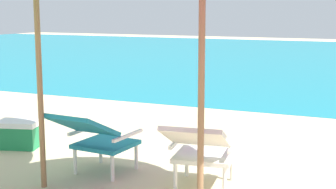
{
  "coord_description": "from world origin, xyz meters",
  "views": [
    {
      "loc": [
        2.03,
        -3.89,
        1.6
      ],
      "look_at": [
        0.0,
        0.69,
        0.75
      ],
      "focal_mm": 54.2,
      "sensor_mm": 36.0,
      "label": 1
    }
  ],
  "objects": [
    {
      "name": "ground_plane",
      "position": [
        0.0,
        4.0,
        0.0
      ],
      "size": [
        40.0,
        40.0,
        0.0
      ],
      "primitive_type": "plane",
      "color": "#CCB78E"
    },
    {
      "name": "ocean_band",
      "position": [
        0.0,
        12.75,
        0.0
      ],
      "size": [
        40.0,
        18.0,
        0.01
      ],
      "primitive_type": "cube",
      "color": "teal",
      "rests_on": "ground_plane"
    },
    {
      "name": "lounge_chair_left",
      "position": [
        -0.51,
        0.12,
        0.4
      ],
      "size": [
        0.6,
        0.91,
        0.68
      ],
      "color": "teal",
      "rests_on": "ground_plane"
    },
    {
      "name": "lounge_chair_right",
      "position": [
        0.56,
        0.13,
        0.4
      ],
      "size": [
        0.65,
        0.94,
        0.68
      ],
      "color": "silver",
      "rests_on": "ground_plane"
    },
    {
      "name": "cooler_box",
      "position": [
        -1.88,
        0.64,
        0.16
      ],
      "size": [
        0.54,
        0.44,
        0.32
      ],
      "color": "#1E844C",
      "rests_on": "ground_plane"
    }
  ]
}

